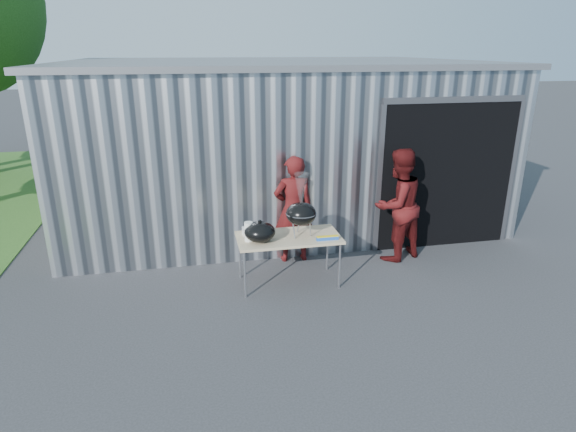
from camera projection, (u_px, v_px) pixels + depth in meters
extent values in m
plane|color=#2D2D2F|center=(276.00, 312.00, 6.45)|extent=(80.00, 80.00, 0.00)
cube|color=silver|center=(273.00, 137.00, 10.45)|extent=(8.00, 6.00, 3.00)
cube|color=slate|center=(272.00, 63.00, 9.93)|extent=(8.20, 6.20, 0.10)
cube|color=black|center=(431.00, 169.00, 8.77)|extent=(2.40, 1.20, 2.50)
cube|color=#4C4C51|center=(456.00, 99.00, 7.81)|extent=(2.52, 0.08, 0.10)
cube|color=tan|center=(289.00, 238.00, 7.01)|extent=(1.50, 0.75, 0.04)
cylinder|color=silver|center=(245.00, 275.00, 6.71)|extent=(0.03, 0.03, 0.71)
cylinder|color=silver|center=(340.00, 266.00, 6.97)|extent=(0.03, 0.03, 0.71)
cylinder|color=silver|center=(240.00, 256.00, 7.29)|extent=(0.03, 0.03, 0.71)
cylinder|color=silver|center=(327.00, 249.00, 7.55)|extent=(0.03, 0.03, 0.71)
ellipsoid|color=black|center=(301.00, 214.00, 6.91)|extent=(0.44, 0.44, 0.33)
cylinder|color=silver|center=(301.00, 213.00, 6.91)|extent=(0.45, 0.45, 0.02)
cylinder|color=silver|center=(301.00, 212.00, 6.90)|extent=(0.42, 0.42, 0.01)
cylinder|color=silver|center=(299.00, 225.00, 7.11)|extent=(0.02, 0.02, 0.24)
cylinder|color=silver|center=(294.00, 230.00, 6.90)|extent=(0.02, 0.02, 0.24)
cylinder|color=silver|center=(310.00, 229.00, 6.94)|extent=(0.02, 0.02, 0.24)
cylinder|color=#BD6043|center=(292.00, 212.00, 6.87)|extent=(0.02, 0.14, 0.02)
cylinder|color=#BD6043|center=(295.00, 212.00, 6.88)|extent=(0.02, 0.14, 0.02)
cylinder|color=#BD6043|center=(297.00, 212.00, 6.89)|extent=(0.02, 0.14, 0.02)
cylinder|color=#BD6043|center=(300.00, 211.00, 6.89)|extent=(0.02, 0.14, 0.02)
cylinder|color=#BD6043|center=(302.00, 211.00, 6.90)|extent=(0.02, 0.14, 0.02)
cylinder|color=#BD6043|center=(305.00, 211.00, 6.91)|extent=(0.02, 0.14, 0.02)
cylinder|color=#BD6043|center=(308.00, 211.00, 6.92)|extent=(0.02, 0.14, 0.02)
cylinder|color=#BD6043|center=(310.00, 211.00, 6.92)|extent=(0.02, 0.14, 0.02)
cone|color=silver|center=(301.00, 192.00, 6.80)|extent=(0.20, 0.20, 0.55)
ellipsoid|color=black|center=(260.00, 232.00, 6.78)|extent=(0.44, 0.44, 0.29)
cylinder|color=black|center=(260.00, 221.00, 6.72)|extent=(0.05, 0.05, 0.03)
cylinder|color=white|center=(249.00, 232.00, 6.79)|extent=(0.12, 0.12, 0.28)
cube|color=white|center=(249.00, 231.00, 7.06)|extent=(0.20, 0.15, 0.10)
cube|color=blue|center=(327.00, 238.00, 6.86)|extent=(0.32, 0.05, 0.05)
cube|color=yellow|center=(327.00, 236.00, 6.85)|extent=(0.32, 0.05, 0.01)
imported|color=#460E0F|center=(293.00, 209.00, 7.75)|extent=(0.65, 0.43, 1.76)
imported|color=#460E0F|center=(397.00, 205.00, 7.81)|extent=(1.10, 0.98, 1.86)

